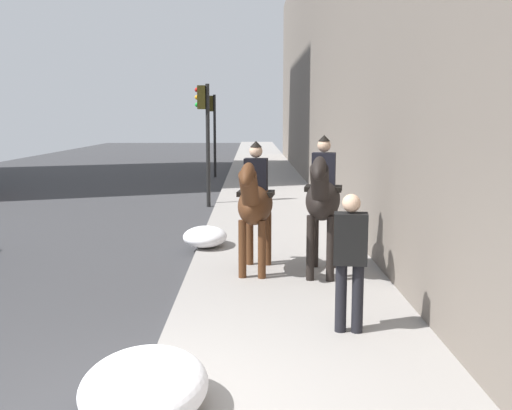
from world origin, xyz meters
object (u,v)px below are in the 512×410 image
mounted_horse_near (255,202)px  traffic_light_near_curb (205,125)px  mounted_horse_far (323,198)px  pedestrian_greeting (350,254)px  traffic_light_far_curb (213,122)px

mounted_horse_near → traffic_light_near_curb: traffic_light_near_curb is taller
mounted_horse_far → traffic_light_near_curb: size_ratio=0.62×
mounted_horse_near → mounted_horse_far: mounted_horse_far is taller
pedestrian_greeting → traffic_light_near_curb: size_ratio=0.46×
mounted_horse_near → traffic_light_far_curb: size_ratio=0.59×
mounted_horse_near → pedestrian_greeting: (-2.87, -1.13, -0.22)m
mounted_horse_far → traffic_light_far_curb: bearing=-160.0°
mounted_horse_far → pedestrian_greeting: mounted_horse_far is taller
mounted_horse_far → traffic_light_far_curb: size_ratio=0.62×
pedestrian_greeting → traffic_light_far_curb: 20.74m
mounted_horse_near → pedestrian_greeting: bearing=29.0°
mounted_horse_near → mounted_horse_far: 1.13m
traffic_light_near_curb → pedestrian_greeting: bearing=-167.0°
traffic_light_far_curb → mounted_horse_near: bearing=-174.1°
mounted_horse_near → traffic_light_far_curb: (17.61, 1.82, 1.19)m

